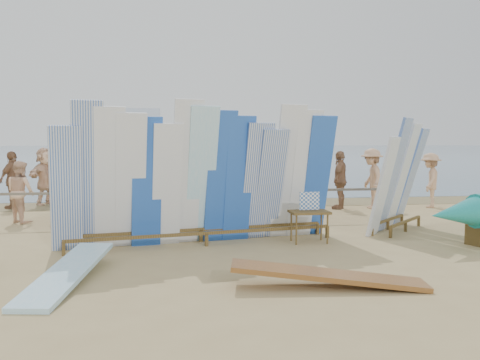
{
  "coord_description": "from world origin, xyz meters",
  "views": [
    {
      "loc": [
        0.45,
        -9.29,
        2.01
      ],
      "look_at": [
        2.09,
        2.58,
        1.1
      ],
      "focal_mm": 38.0,
      "sensor_mm": 36.0,
      "label": 1
    }
  ],
  "objects": [
    {
      "name": "flat_board_c",
      "position": [
        2.61,
        -2.63,
        0.0
      ],
      "size": [
        2.75,
        1.01,
        0.33
      ],
      "primitive_type": "cube",
      "rotation": [
        0.1,
        0.0,
        1.4
      ],
      "color": "brown",
      "rests_on": "ground"
    },
    {
      "name": "beachgoer_6",
      "position": [
        3.28,
        4.72,
        0.88
      ],
      "size": [
        0.94,
        0.64,
        1.76
      ],
      "primitive_type": "imported",
      "rotation": [
        0.0,
        0.0,
        3.43
      ],
      "color": "tan",
      "rests_on": "ground"
    },
    {
      "name": "stroller",
      "position": [
        2.93,
        4.23,
        0.41
      ],
      "size": [
        0.59,
        0.79,
        1.03
      ],
      "rotation": [
        0.0,
        0.0,
        -0.1
      ],
      "color": "#AF2712",
      "rests_on": "ground"
    },
    {
      "name": "beachgoer_10",
      "position": [
        5.48,
        5.24,
        0.87
      ],
      "size": [
        0.93,
        1.09,
        1.74
      ],
      "primitive_type": "imported",
      "rotation": [
        0.0,
        0.0,
        4.13
      ],
      "color": "#8C6042",
      "rests_on": "ground"
    },
    {
      "name": "vendor_table",
      "position": [
        3.19,
        0.43,
        0.34
      ],
      "size": [
        0.77,
        0.55,
        1.02
      ],
      "rotation": [
        0.0,
        0.0,
        0.02
      ],
      "color": "brown",
      "rests_on": "ground"
    },
    {
      "name": "ocean",
      "position": [
        0.0,
        128.0,
        0.0
      ],
      "size": [
        320.0,
        240.0,
        0.02
      ],
      "primitive_type": "cube",
      "color": "slate",
      "rests_on": "ground"
    },
    {
      "name": "beachgoer_9",
      "position": [
        6.47,
        5.26,
        0.9
      ],
      "size": [
        0.64,
        1.22,
        1.81
      ],
      "primitive_type": "imported",
      "rotation": [
        0.0,
        0.0,
        4.58
      ],
      "color": "tan",
      "rests_on": "ground"
    },
    {
      "name": "beachgoer_7",
      "position": [
        4.36,
        6.55,
        0.8
      ],
      "size": [
        0.54,
        0.66,
        1.6
      ],
      "primitive_type": "imported",
      "rotation": [
        0.0,
        0.0,
        5.15
      ],
      "color": "#8C6042",
      "rests_on": "ground"
    },
    {
      "name": "ground",
      "position": [
        0.0,
        0.0,
        0.0
      ],
      "size": [
        160.0,
        160.0,
        0.0
      ],
      "primitive_type": "plane",
      "color": "tan",
      "rests_on": "ground"
    },
    {
      "name": "beachgoer_extra_0",
      "position": [
        8.31,
        5.19,
        0.84
      ],
      "size": [
        0.95,
        1.15,
        1.67
      ],
      "primitive_type": "imported",
      "rotation": [
        0.0,
        0.0,
        4.15
      ],
      "color": "tan",
      "rests_on": "ground"
    },
    {
      "name": "beachgoer_5",
      "position": [
        2.69,
        6.92,
        0.8
      ],
      "size": [
        1.54,
        1.07,
        1.6
      ],
      "primitive_type": "imported",
      "rotation": [
        0.0,
        0.0,
        5.84
      ],
      "color": "beige",
      "rests_on": "ground"
    },
    {
      "name": "beach_chair_left",
      "position": [
        -0.26,
        3.69,
        0.27
      ],
      "size": [
        0.69,
        0.71,
        0.92
      ],
      "rotation": [
        0.0,
        0.0,
        0.21
      ],
      "color": "#AF2712",
      "rests_on": "ground"
    },
    {
      "name": "beach_chair_right",
      "position": [
        1.45,
        3.9,
        0.23
      ],
      "size": [
        0.57,
        0.58,
        0.77
      ],
      "rotation": [
        0.0,
        0.0,
        0.18
      ],
      "color": "#AF2712",
      "rests_on": "ground"
    },
    {
      "name": "beachgoer_8",
      "position": [
        3.55,
        5.25,
        0.92
      ],
      "size": [
        0.57,
        0.96,
        1.85
      ],
      "primitive_type": "imported",
      "rotation": [
        0.0,
        0.0,
        4.88
      ],
      "color": "beige",
      "rests_on": "ground"
    },
    {
      "name": "beachgoer_extra_1",
      "position": [
        -4.2,
        6.62,
        0.87
      ],
      "size": [
        0.87,
        1.1,
        1.73
      ],
      "primitive_type": "imported",
      "rotation": [
        0.0,
        0.0,
        4.22
      ],
      "color": "#8C6042",
      "rests_on": "ground"
    },
    {
      "name": "side_surfboard_rack",
      "position": [
        5.53,
        1.48,
        1.15
      ],
      "size": [
        2.02,
        2.03,
        2.53
      ],
      "rotation": [
        0.0,
        0.0,
        0.79
      ],
      "color": "brown",
      "rests_on": "ground"
    },
    {
      "name": "beachgoer_11",
      "position": [
        -3.49,
        7.5,
        0.92
      ],
      "size": [
        1.26,
        1.76,
        1.83
      ],
      "primitive_type": "imported",
      "rotation": [
        0.0,
        0.0,
        1.1
      ],
      "color": "beige",
      "rests_on": "ground"
    },
    {
      "name": "distant_ship",
      "position": [
        -12.0,
        180.0,
        5.31
      ],
      "size": [
        45.0,
        8.0,
        14.0
      ],
      "color": "#999EA3",
      "rests_on": "ocean"
    },
    {
      "name": "main_surfboard_rack",
      "position": [
        1.1,
        0.58,
        1.26
      ],
      "size": [
        5.59,
        1.7,
        2.8
      ],
      "rotation": [
        0.0,
        0.0,
        0.19
      ],
      "color": "brown",
      "rests_on": "ground"
    },
    {
      "name": "wet_sand_strip",
      "position": [
        0.0,
        7.2,
        0.0
      ],
      "size": [
        40.0,
        2.6,
        0.01
      ],
      "primitive_type": "cube",
      "color": "olive",
      "rests_on": "ground"
    },
    {
      "name": "flat_board_b",
      "position": [
        -1.02,
        -1.9,
        0.0
      ],
      "size": [
        0.99,
        2.75,
        0.3
      ],
      "primitive_type": "cube",
      "rotation": [
        0.09,
        0.0,
        -0.16
      ],
      "color": "#95D4EE",
      "rests_on": "ground"
    },
    {
      "name": "fence",
      "position": [
        0.0,
        3.0,
        0.63
      ],
      "size": [
        12.08,
        0.08,
        0.9
      ],
      "color": "#6D6352",
      "rests_on": "ground"
    },
    {
      "name": "beachgoer_2",
      "position": [
        -3.22,
        3.85,
        0.77
      ],
      "size": [
        0.79,
        0.78,
        1.54
      ],
      "primitive_type": "imported",
      "rotation": [
        0.0,
        0.0,
        2.37
      ],
      "color": "beige",
      "rests_on": "ground"
    },
    {
      "name": "beachgoer_1",
      "position": [
        -2.28,
        4.1,
        0.81
      ],
      "size": [
        0.67,
        0.57,
        1.62
      ],
      "primitive_type": "imported",
      "rotation": [
        0.0,
        0.0,
        3.64
      ],
      "color": "#8C6042",
      "rests_on": "ground"
    }
  ]
}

